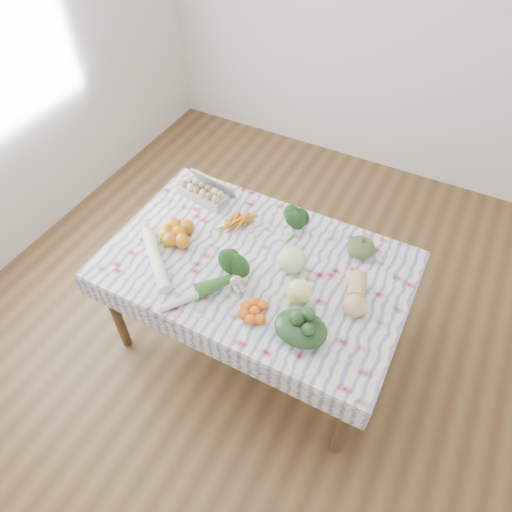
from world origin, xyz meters
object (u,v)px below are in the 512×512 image
kabocha_squash (361,247)px  cabbage (292,260)px  egg_carton (203,194)px  grapefruit (299,292)px  dining_table (256,273)px  butternut_squash (356,294)px

kabocha_squash → cabbage: (-0.29, -0.28, 0.02)m
egg_carton → grapefruit: size_ratio=2.52×
dining_table → butternut_squash: 0.59m
cabbage → butternut_squash: bearing=-6.4°
dining_table → grapefruit: bearing=-20.9°
dining_table → egg_carton: egg_carton is taller
butternut_squash → egg_carton: bearing=150.7°
grapefruit → kabocha_squash: bearing=68.9°
butternut_squash → dining_table: bearing=167.3°
butternut_squash → grapefruit: 0.29m
kabocha_squash → cabbage: 0.41m
cabbage → grapefruit: 0.21m
dining_table → kabocha_squash: (0.48, 0.33, 0.13)m
egg_carton → cabbage: bearing=-12.0°
kabocha_squash → butternut_squash: 0.34m
dining_table → cabbage: (0.19, 0.05, 0.16)m
egg_carton → kabocha_squash: bearing=8.9°
dining_table → butternut_squash: bearing=0.9°
dining_table → kabocha_squash: size_ratio=10.27×
kabocha_squash → cabbage: bearing=-135.9°
kabocha_squash → cabbage: cabbage is taller
dining_table → egg_carton: (-0.54, 0.32, 0.13)m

